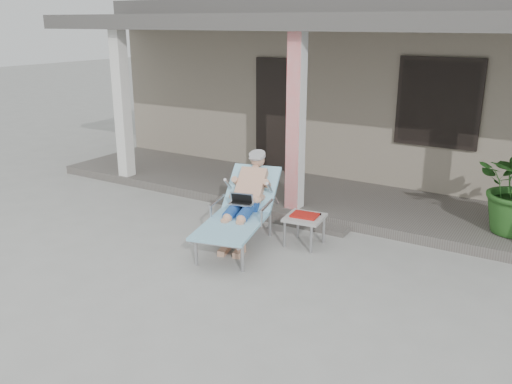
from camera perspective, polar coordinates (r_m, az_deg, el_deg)
The scene contains 7 objects.
ground at distance 6.74m, azimuth -4.52°, elevation -7.89°, with size 60.00×60.00×0.00m, color #9E9E99.
house at distance 12.03m, azimuth 13.96°, elevation 11.19°, with size 10.40×5.40×3.30m.
porch_deck at distance 9.14m, azimuth 6.48°, elevation -0.52°, with size 10.00×2.00×0.15m, color #605B56.
porch_overhang at distance 8.65m, azimuth 6.96°, elevation 16.75°, with size 10.00×2.30×2.85m.
porch_step at distance 8.17m, azimuth 3.05°, elevation -2.90°, with size 2.00×0.30×0.07m, color #605B56.
lounger at distance 7.23m, azimuth -1.42°, elevation 0.30°, with size 1.11×1.93×1.21m.
side_table at distance 7.25m, azimuth 5.15°, elevation -2.85°, with size 0.54×0.54×0.44m.
Camera 1 is at (3.60, -4.91, 2.89)m, focal length 38.00 mm.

